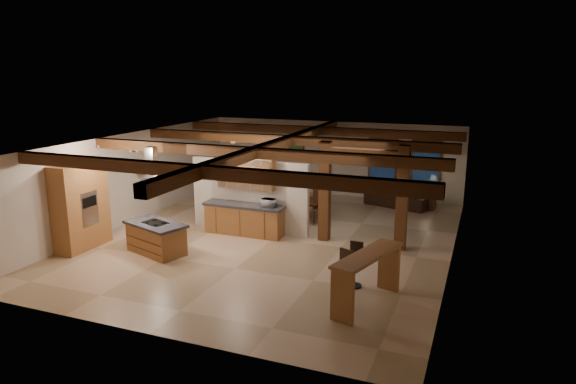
{
  "coord_description": "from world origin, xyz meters",
  "views": [
    {
      "loc": [
        5.62,
        -13.22,
        4.86
      ],
      "look_at": [
        0.26,
        0.5,
        1.33
      ],
      "focal_mm": 32.0,
      "sensor_mm": 36.0,
      "label": 1
    }
  ],
  "objects_px": {
    "kitchen_island": "(156,237)",
    "dining_table": "(298,208)",
    "bar_counter": "(368,270)",
    "sofa": "(397,197)"
  },
  "relations": [
    {
      "from": "dining_table",
      "to": "bar_counter",
      "type": "relative_size",
      "value": 0.81
    },
    {
      "from": "bar_counter",
      "to": "sofa",
      "type": "bearing_deg",
      "value": 95.29
    },
    {
      "from": "sofa",
      "to": "bar_counter",
      "type": "bearing_deg",
      "value": 111.51
    },
    {
      "from": "sofa",
      "to": "dining_table",
      "type": "bearing_deg",
      "value": 58.69
    },
    {
      "from": "kitchen_island",
      "to": "bar_counter",
      "type": "xyz_separation_m",
      "value": [
        6.03,
        -1.04,
        0.34
      ]
    },
    {
      "from": "sofa",
      "to": "kitchen_island",
      "type": "bearing_deg",
      "value": 70.46
    },
    {
      "from": "dining_table",
      "to": "kitchen_island",
      "type": "bearing_deg",
      "value": -107.0
    },
    {
      "from": "kitchen_island",
      "to": "sofa",
      "type": "relative_size",
      "value": 0.85
    },
    {
      "from": "dining_table",
      "to": "bar_counter",
      "type": "xyz_separation_m",
      "value": [
        3.65,
        -5.71,
        0.45
      ]
    },
    {
      "from": "kitchen_island",
      "to": "dining_table",
      "type": "bearing_deg",
      "value": 62.97
    }
  ]
}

